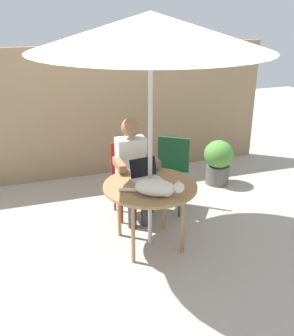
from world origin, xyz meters
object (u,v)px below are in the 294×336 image
object	(u,v)px
laptop	(145,173)
cat	(158,188)
person_seated	(133,164)
potted_plant_near_fence	(218,161)
patio_table	(150,190)
patio_umbrella	(151,31)
chair_empty	(172,168)
chair_occupied	(129,173)

from	to	relation	value
laptop	cat	distance (m)	0.43
person_seated	laptop	distance (m)	0.46
potted_plant_near_fence	person_seated	bearing A→B (deg)	-158.18
patio_table	potted_plant_near_fence	distance (m)	1.90
patio_umbrella	patio_table	bearing A→B (deg)	0.00
patio_table	laptop	bearing A→B (deg)	89.80
cat	patio_umbrella	bearing A→B (deg)	87.47
patio_table	laptop	distance (m)	0.21
patio_table	person_seated	distance (m)	0.63
patio_umbrella	chair_empty	world-z (taller)	patio_umbrella
patio_table	cat	size ratio (longest dim) A/B	1.70
chair_occupied	potted_plant_near_fence	distance (m)	1.52
person_seated	cat	bearing A→B (deg)	-90.74
patio_table	chair_occupied	bearing A→B (deg)	90.00
chair_empty	patio_umbrella	bearing A→B (deg)	-125.66
person_seated	laptop	xyz separation A→B (m)	(0.00, -0.46, 0.07)
person_seated	chair_occupied	bearing A→B (deg)	90.00
patio_table	person_seated	world-z (taller)	person_seated
person_seated	potted_plant_near_fence	size ratio (longest dim) A/B	1.91
laptop	potted_plant_near_fence	bearing A→B (deg)	35.61
chair_occupied	laptop	world-z (taller)	laptop
patio_umbrella	laptop	size ratio (longest dim) A/B	7.22
chair_empty	person_seated	distance (m)	0.59
cat	potted_plant_near_fence	world-z (taller)	cat
laptop	patio_umbrella	bearing A→B (deg)	-90.20
chair_occupied	potted_plant_near_fence	size ratio (longest dim) A/B	1.39
patio_umbrella	chair_empty	size ratio (longest dim) A/B	2.65
patio_table	cat	world-z (taller)	cat
potted_plant_near_fence	patio_umbrella	bearing A→B (deg)	-140.26
chair_occupied	cat	xyz separation A→B (m)	(-0.01, -1.04, 0.26)
patio_umbrella	potted_plant_near_fence	distance (m)	2.65
patio_table	potted_plant_near_fence	bearing A→B (deg)	39.74
patio_table	potted_plant_near_fence	size ratio (longest dim) A/B	1.51
chair_occupied	person_seated	world-z (taller)	person_seated
chair_occupied	chair_empty	xyz separation A→B (m)	(0.55, -0.02, 0.00)
patio_umbrella	potted_plant_near_fence	world-z (taller)	patio_umbrella
chair_occupied	laptop	size ratio (longest dim) A/B	2.72
person_seated	cat	world-z (taller)	person_seated
person_seated	cat	distance (m)	0.89
laptop	potted_plant_near_fence	world-z (taller)	laptop
patio_table	patio_umbrella	size ratio (longest dim) A/B	0.41
patio_table	chair_empty	world-z (taller)	chair_empty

